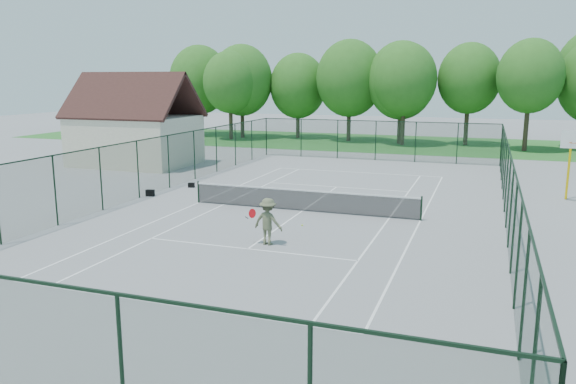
{
  "coord_description": "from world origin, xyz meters",
  "views": [
    {
      "loc": [
        8.01,
        -24.53,
        6.12
      ],
      "look_at": [
        0.0,
        -2.0,
        1.3
      ],
      "focal_mm": 35.0,
      "sensor_mm": 36.0,
      "label": 1
    }
  ],
  "objects_px": {
    "tennis_player": "(268,221)",
    "sports_bag_a": "(150,193)",
    "tennis_net": "(302,199)",
    "basketball_goal": "(572,151)"
  },
  "relations": [
    {
      "from": "tennis_net",
      "to": "sports_bag_a",
      "type": "distance_m",
      "value": 8.75
    },
    {
      "from": "tennis_net",
      "to": "tennis_player",
      "type": "xyz_separation_m",
      "value": [
        0.48,
        -5.6,
        0.31
      ]
    },
    {
      "from": "sports_bag_a",
      "to": "tennis_player",
      "type": "relative_size",
      "value": 0.2
    },
    {
      "from": "basketball_goal",
      "to": "sports_bag_a",
      "type": "bearing_deg",
      "value": -163.71
    },
    {
      "from": "sports_bag_a",
      "to": "basketball_goal",
      "type": "bearing_deg",
      "value": 5.45
    },
    {
      "from": "basketball_goal",
      "to": "sports_bag_a",
      "type": "relative_size",
      "value": 8.56
    },
    {
      "from": "tennis_net",
      "to": "basketball_goal",
      "type": "bearing_deg",
      "value": 28.87
    },
    {
      "from": "tennis_player",
      "to": "sports_bag_a",
      "type": "bearing_deg",
      "value": 146.12
    },
    {
      "from": "tennis_net",
      "to": "tennis_player",
      "type": "bearing_deg",
      "value": -85.07
    },
    {
      "from": "tennis_net",
      "to": "tennis_player",
      "type": "distance_m",
      "value": 5.63
    }
  ]
}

